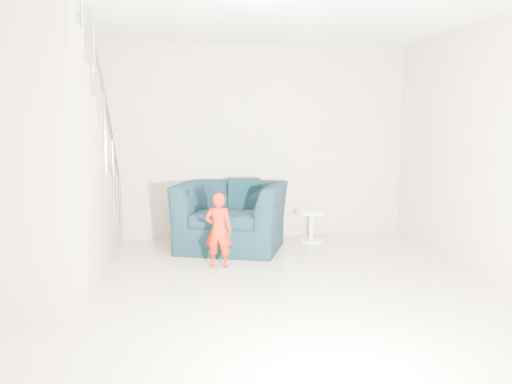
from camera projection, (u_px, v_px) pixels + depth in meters
floor at (258, 300)px, 5.03m from camera, size 5.50×5.50×0.00m
back_wall at (230, 142)px, 7.55m from camera, size 5.00×0.00×5.00m
front_wall at (357, 197)px, 2.15m from camera, size 5.00×0.00×5.00m
armchair at (231, 216)px, 6.99m from camera, size 1.63×1.52×0.86m
toddler at (219, 230)px, 6.09m from camera, size 0.35×0.27×0.85m
side_table at (311, 221)px, 7.39m from camera, size 0.44×0.44×0.44m
staircase at (43, 195)px, 5.17m from camera, size 1.02×3.03×3.62m
cushion at (244, 194)px, 7.31m from camera, size 0.43×0.21×0.43m
throw at (186, 209)px, 6.88m from camera, size 0.05×0.48×0.54m
phone at (226, 202)px, 6.06m from camera, size 0.03×0.05×0.10m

